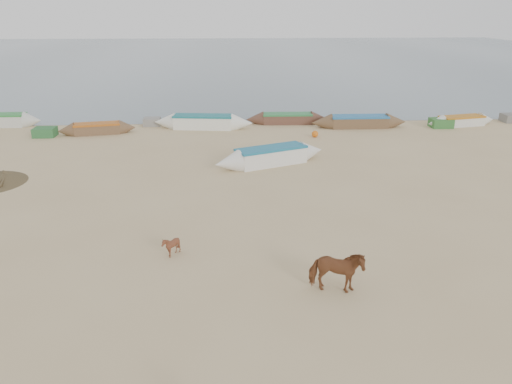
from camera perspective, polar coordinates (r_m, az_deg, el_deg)
ground at (r=17.18m, az=0.88°, el=-7.73°), size 140.00×140.00×0.00m
sea at (r=97.48m, az=-3.11°, el=15.35°), size 160.00×160.00×0.00m
cow_adult at (r=15.22m, az=9.16°, el=-8.94°), size 1.78×1.12×1.39m
calf_front at (r=17.50m, az=-9.69°, el=-6.09°), size 0.80×0.74×0.76m
near_canoe at (r=27.44m, az=1.74°, el=4.15°), size 6.61×3.82×0.97m
waterline_canoes at (r=36.66m, az=-1.32°, el=8.14°), size 60.57×4.58×0.98m
beach_clutter at (r=36.26m, az=4.46°, el=7.74°), size 45.23×5.11×0.64m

